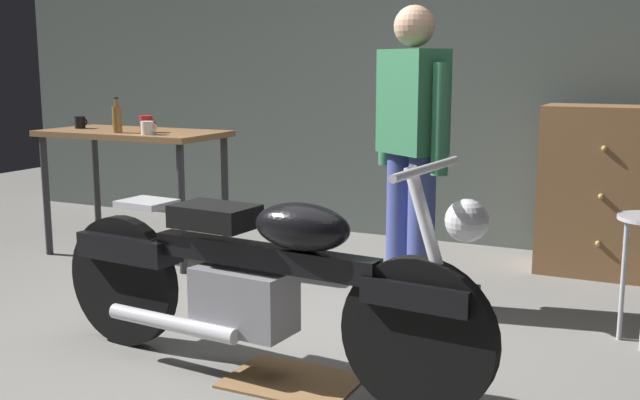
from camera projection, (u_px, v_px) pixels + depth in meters
ground_plane at (249, 361)px, 3.53m from camera, size 12.00×12.00×0.00m
back_wall at (436, 39)px, 5.74m from camera, size 8.00×0.12×3.10m
workbench at (133, 147)px, 5.35m from camera, size 1.30×0.64×0.90m
motorcycle at (256, 278)px, 3.28m from camera, size 2.19×0.60×1.00m
person_standing at (412, 145)px, 4.14m from camera, size 0.49×0.40×1.67m
wooden_dresser at (605, 191)px, 4.92m from camera, size 0.80×0.47×1.10m
drip_tray at (292, 381)px, 3.29m from camera, size 0.56×0.40×0.01m
mug_red_diner at (146, 124)px, 5.19m from camera, size 0.12×0.09×0.11m
mug_black_matte at (80, 122)px, 5.51m from camera, size 0.11×0.07×0.09m
mug_white_ceramic at (148, 128)px, 5.03m from camera, size 0.12×0.09×0.09m
bottle at (117, 118)px, 5.15m from camera, size 0.06×0.06×0.24m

